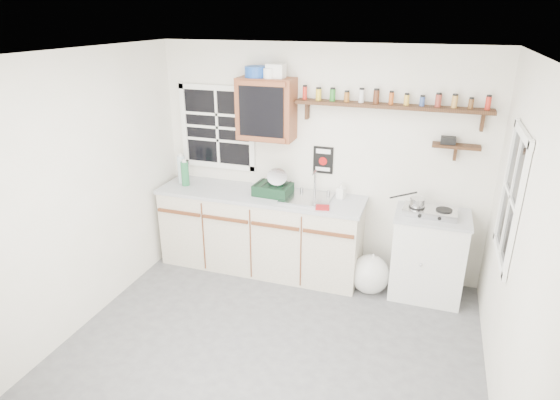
{
  "coord_description": "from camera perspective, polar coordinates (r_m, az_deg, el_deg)",
  "views": [
    {
      "loc": [
        1.15,
        -3.19,
        2.77
      ],
      "look_at": [
        -0.1,
        0.55,
        1.19
      ],
      "focal_mm": 30.0,
      "sensor_mm": 36.0,
      "label": 1
    }
  ],
  "objects": [
    {
      "name": "room",
      "position": [
        3.72,
        -1.24,
        -2.28
      ],
      "size": [
        3.64,
        3.24,
        2.54
      ],
      "color": "#4C4C4E",
      "rests_on": "ground"
    },
    {
      "name": "rag",
      "position": [
        4.77,
        5.2,
        -0.92
      ],
      "size": [
        0.16,
        0.15,
        0.02
      ],
      "primitive_type": "cube",
      "rotation": [
        0.0,
        0.0,
        0.2
      ],
      "color": "maroon",
      "rests_on": "main_cabinet"
    },
    {
      "name": "window_back",
      "position": [
        5.46,
        -7.63,
        8.76
      ],
      "size": [
        0.93,
        0.03,
        0.98
      ],
      "color": "black",
      "rests_on": "wall_back"
    },
    {
      "name": "right_cabinet",
      "position": [
        5.08,
        17.59,
        -6.38
      ],
      "size": [
        0.73,
        0.57,
        0.91
      ],
      "color": "silver",
      "rests_on": "floor"
    },
    {
      "name": "spice_shelf",
      "position": [
        4.8,
        13.24,
        11.27
      ],
      "size": [
        1.91,
        0.18,
        0.35
      ],
      "color": "black",
      "rests_on": "wall_back"
    },
    {
      "name": "water_bottles",
      "position": [
        5.51,
        -11.72,
        3.48
      ],
      "size": [
        0.18,
        0.17,
        0.35
      ],
      "color": "silver",
      "rests_on": "main_cabinet"
    },
    {
      "name": "secondary_shelf",
      "position": [
        4.87,
        20.43,
        6.29
      ],
      "size": [
        0.45,
        0.16,
        0.24
      ],
      "color": "black",
      "rests_on": "wall_back"
    },
    {
      "name": "window_right",
      "position": [
        4.02,
        26.4,
        0.31
      ],
      "size": [
        0.03,
        0.78,
        1.08
      ],
      "color": "black",
      "rests_on": "wall_back"
    },
    {
      "name": "upper_cabinet_clutter",
      "position": [
        4.98,
        -1.94,
        15.38
      ],
      "size": [
        0.43,
        0.24,
        0.14
      ],
      "color": "#174096",
      "rests_on": "upper_cabinet"
    },
    {
      "name": "hotplate",
      "position": [
        4.85,
        17.82,
        -1.34
      ],
      "size": [
        0.53,
        0.3,
        0.08
      ],
      "rotation": [
        0.0,
        0.0,
        -0.05
      ],
      "color": "#AEAEB3",
      "rests_on": "right_cabinet"
    },
    {
      "name": "saucepan",
      "position": [
        4.83,
        16.32,
        -0.29
      ],
      "size": [
        0.36,
        0.21,
        0.16
      ],
      "rotation": [
        0.0,
        0.0,
        -0.39
      ],
      "color": "#AEAEB3",
      "rests_on": "hotplate"
    },
    {
      "name": "dish_rack",
      "position": [
        5.09,
        -0.7,
        1.66
      ],
      "size": [
        0.41,
        0.32,
        0.29
      ],
      "rotation": [
        0.0,
        0.0,
        -0.06
      ],
      "color": "black",
      "rests_on": "main_cabinet"
    },
    {
      "name": "sink",
      "position": [
        5.0,
        3.29,
        0.26
      ],
      "size": [
        0.52,
        0.44,
        0.29
      ],
      "color": "#AEAEB3",
      "rests_on": "main_cabinet"
    },
    {
      "name": "warning_sign",
      "position": [
        5.13,
        5.28,
        4.87
      ],
      "size": [
        0.22,
        0.02,
        0.3
      ],
      "color": "black",
      "rests_on": "wall_back"
    },
    {
      "name": "main_cabinet",
      "position": [
        5.34,
        -2.41,
        -3.78
      ],
      "size": [
        2.31,
        0.63,
        0.92
      ],
      "color": "#B8AD99",
      "rests_on": "floor"
    },
    {
      "name": "trash_bag",
      "position": [
        5.09,
        10.91,
        -8.85
      ],
      "size": [
        0.42,
        0.38,
        0.48
      ],
      "color": "silver",
      "rests_on": "floor"
    },
    {
      "name": "soap_bottle",
      "position": [
        5.03,
        7.48,
        1.16
      ],
      "size": [
        0.1,
        0.1,
        0.18
      ],
      "primitive_type": "imported",
      "rotation": [
        0.0,
        0.0,
        -0.26
      ],
      "color": "beige",
      "rests_on": "main_cabinet"
    },
    {
      "name": "upper_cabinet",
      "position": [
        5.03,
        -1.68,
        11.02
      ],
      "size": [
        0.6,
        0.32,
        0.65
      ],
      "color": "brown",
      "rests_on": "wall_back"
    }
  ]
}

